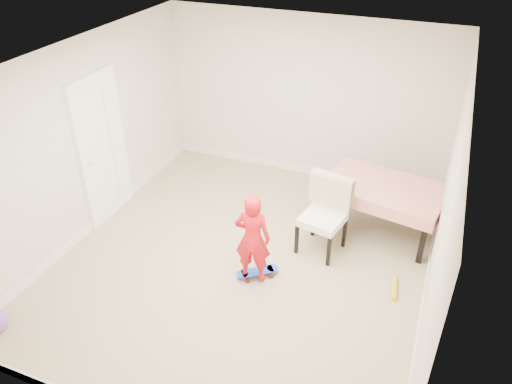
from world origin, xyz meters
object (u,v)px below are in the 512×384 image
at_px(dining_chair, 322,217).
at_px(skateboard, 258,273).
at_px(dining_table, 382,208).
at_px(child, 253,241).

height_order(dining_chair, skateboard, dining_chair).
height_order(dining_table, skateboard, dining_table).
height_order(dining_chair, child, child).
bearing_deg(dining_chair, dining_table, 60.29).
relative_size(dining_table, child, 1.33).
xyz_separation_m(dining_chair, child, (-0.61, -0.87, 0.07)).
height_order(dining_table, child, child).
bearing_deg(dining_chair, child, -113.42).
xyz_separation_m(dining_table, dining_chair, (-0.65, -0.74, 0.15)).
bearing_deg(child, dining_table, -136.50).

